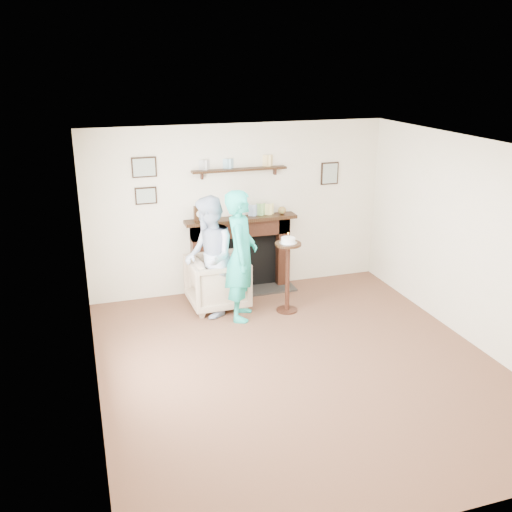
# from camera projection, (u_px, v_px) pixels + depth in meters

# --- Properties ---
(ground) EXTENTS (5.00, 5.00, 0.00)m
(ground) POSITION_uv_depth(u_px,v_px,m) (299.00, 365.00, 6.62)
(ground) COLOR brown
(ground) RESTS_ON ground
(room_shell) EXTENTS (4.54, 5.02, 2.52)m
(room_shell) POSITION_uv_depth(u_px,v_px,m) (281.00, 215.00, 6.70)
(room_shell) COLOR #EBE6C8
(room_shell) RESTS_ON ground
(armchair) EXTENTS (0.84, 0.81, 0.74)m
(armchair) POSITION_uv_depth(u_px,v_px,m) (218.00, 306.00, 8.19)
(armchair) COLOR tan
(armchair) RESTS_ON ground
(man) EXTENTS (0.71, 0.87, 1.66)m
(man) POSITION_uv_depth(u_px,v_px,m) (211.00, 313.00, 7.95)
(man) COLOR silver
(man) RESTS_ON ground
(woman) EXTENTS (0.63, 0.76, 1.78)m
(woman) POSITION_uv_depth(u_px,v_px,m) (242.00, 316.00, 7.85)
(woman) COLOR #1EAE9E
(woman) RESTS_ON ground
(pedestal_table) EXTENTS (0.36, 0.36, 1.15)m
(pedestal_table) POSITION_uv_depth(u_px,v_px,m) (288.00, 263.00, 7.80)
(pedestal_table) COLOR black
(pedestal_table) RESTS_ON ground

